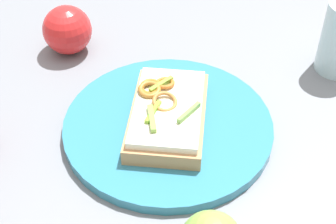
# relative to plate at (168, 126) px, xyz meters

# --- Properties ---
(ground_plane) EXTENTS (2.00, 2.00, 0.00)m
(ground_plane) POSITION_rel_plate_xyz_m (0.00, 0.00, -0.01)
(ground_plane) COLOR slate
(ground_plane) RESTS_ON ground
(plate) EXTENTS (0.30, 0.30, 0.02)m
(plate) POSITION_rel_plate_xyz_m (0.00, 0.00, 0.00)
(plate) COLOR teal
(plate) RESTS_ON ground_plane
(sandwich) EXTENTS (0.20, 0.17, 0.04)m
(sandwich) POSITION_rel_plate_xyz_m (-0.00, -0.00, 0.03)
(sandwich) COLOR tan
(sandwich) RESTS_ON plate
(apple_1) EXTENTS (0.12, 0.12, 0.08)m
(apple_1) POSITION_rel_plate_xyz_m (-0.07, -0.25, 0.03)
(apple_1) COLOR red
(apple_1) RESTS_ON ground_plane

